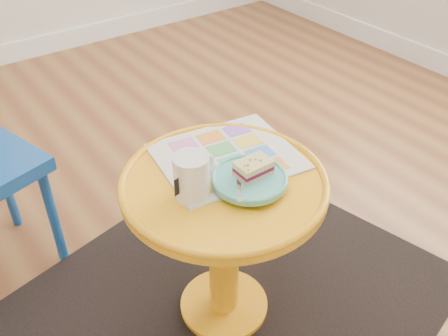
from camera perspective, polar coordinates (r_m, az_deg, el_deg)
floor at (r=1.77m, az=-4.22°, el=-10.41°), size 4.00×4.00×0.00m
rug at (r=1.64m, az=0.00°, el=-15.49°), size 1.51×1.36×0.01m
side_table at (r=1.37m, az=0.00°, el=-6.16°), size 0.54×0.54×0.51m
newspaper at (r=1.36m, az=0.34°, el=1.36°), size 0.41×0.36×0.01m
mug at (r=1.20m, az=-3.65°, el=-0.80°), size 0.12×0.09×0.12m
plate at (r=1.25m, az=2.94°, el=-1.36°), size 0.19×0.19×0.02m
cake_slice at (r=1.24m, az=3.38°, el=0.02°), size 0.09×0.06×0.04m
fork at (r=1.23m, az=1.70°, el=-1.52°), size 0.10×0.13×0.00m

